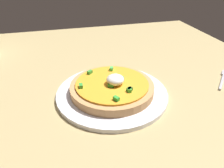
# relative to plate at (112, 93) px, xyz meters

# --- Properties ---
(dining_table) EXTENTS (1.15, 0.85, 0.03)m
(dining_table) POSITION_rel_plate_xyz_m (-0.07, 0.14, -0.02)
(dining_table) COLOR tan
(dining_table) RESTS_ON ground
(plate) EXTENTS (0.26, 0.26, 0.01)m
(plate) POSITION_rel_plate_xyz_m (0.00, 0.00, 0.00)
(plate) COLOR white
(plate) RESTS_ON dining_table
(pizza) EXTENTS (0.19, 0.19, 0.05)m
(pizza) POSITION_rel_plate_xyz_m (0.00, -0.00, 0.02)
(pizza) COLOR tan
(pizza) RESTS_ON plate
(fork) EXTENTS (0.09, 0.09, 0.01)m
(fork) POSITION_rel_plate_xyz_m (0.31, -0.00, -0.00)
(fork) COLOR #B7B7BC
(fork) RESTS_ON dining_table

